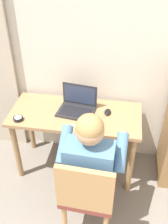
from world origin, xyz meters
TOP-DOWN VIEW (x-y plane):
  - wall_back at (0.00, 2.20)m, footprint 4.80×0.05m
  - desk at (-0.35, 1.86)m, footprint 1.25×0.55m
  - chair at (-0.13, 1.15)m, footprint 0.44×0.42m
  - person_seated at (-0.12, 1.33)m, footprint 0.54×0.60m
  - laptop at (-0.34, 1.91)m, footprint 0.37×0.29m
  - computer_mouse at (-0.05, 1.90)m, footprint 0.07×0.10m
  - desk_clock at (-0.85, 1.67)m, footprint 0.09×0.09m

SIDE VIEW (x-z plane):
  - chair at x=-0.13m, z-range 0.06..0.96m
  - desk at x=-0.35m, z-range 0.25..0.99m
  - person_seated at x=-0.12m, z-range 0.08..1.30m
  - desk_clock at x=-0.85m, z-range 0.74..0.77m
  - computer_mouse at x=-0.05m, z-range 0.74..0.77m
  - laptop at x=-0.34m, z-range 0.67..0.91m
  - wall_back at x=0.00m, z-range 0.00..2.50m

